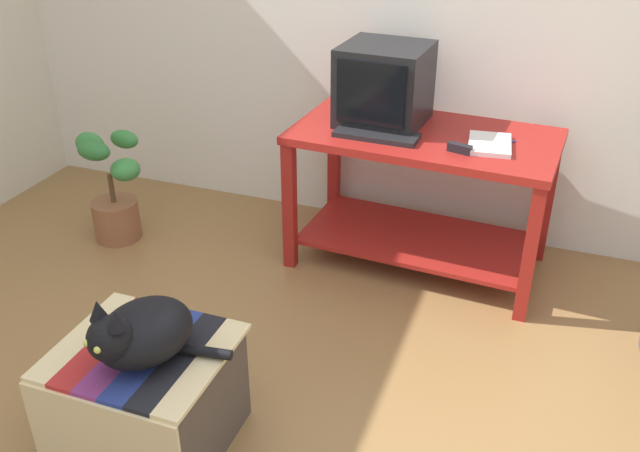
{
  "coord_description": "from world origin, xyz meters",
  "views": [
    {
      "loc": [
        0.8,
        -1.52,
        1.94
      ],
      "look_at": [
        -0.07,
        0.85,
        0.55
      ],
      "focal_mm": 38.86,
      "sensor_mm": 36.0,
      "label": 1
    }
  ],
  "objects_px": {
    "cat": "(140,333)",
    "potted_plant": "(114,195)",
    "tv_monitor": "(384,85)",
    "keyboard": "(376,135)",
    "desk": "(422,176)",
    "book": "(490,144)",
    "stapler": "(460,148)",
    "ottoman_with_blanket": "(148,396)"
  },
  "relations": [
    {
      "from": "book",
      "to": "stapler",
      "type": "relative_size",
      "value": 2.42
    },
    {
      "from": "book",
      "to": "stapler",
      "type": "distance_m",
      "value": 0.17
    },
    {
      "from": "tv_monitor",
      "to": "stapler",
      "type": "distance_m",
      "value": 0.53
    },
    {
      "from": "desk",
      "to": "cat",
      "type": "height_order",
      "value": "desk"
    },
    {
      "from": "desk",
      "to": "cat",
      "type": "distance_m",
      "value": 1.71
    },
    {
      "from": "book",
      "to": "potted_plant",
      "type": "height_order",
      "value": "book"
    },
    {
      "from": "keyboard",
      "to": "potted_plant",
      "type": "relative_size",
      "value": 0.65
    },
    {
      "from": "potted_plant",
      "to": "cat",
      "type": "bearing_deg",
      "value": -51.0
    },
    {
      "from": "desk",
      "to": "ottoman_with_blanket",
      "type": "height_order",
      "value": "desk"
    },
    {
      "from": "keyboard",
      "to": "potted_plant",
      "type": "distance_m",
      "value": 1.51
    },
    {
      "from": "desk",
      "to": "tv_monitor",
      "type": "height_order",
      "value": "tv_monitor"
    },
    {
      "from": "ottoman_with_blanket",
      "to": "potted_plant",
      "type": "distance_m",
      "value": 1.59
    },
    {
      "from": "ottoman_with_blanket",
      "to": "tv_monitor",
      "type": "bearing_deg",
      "value": 76.65
    },
    {
      "from": "ottoman_with_blanket",
      "to": "stapler",
      "type": "distance_m",
      "value": 1.69
    },
    {
      "from": "desk",
      "to": "tv_monitor",
      "type": "xyz_separation_m",
      "value": [
        -0.23,
        0.07,
        0.42
      ]
    },
    {
      "from": "ottoman_with_blanket",
      "to": "potted_plant",
      "type": "xyz_separation_m",
      "value": [
        -1.0,
        1.24,
        0.05
      ]
    },
    {
      "from": "keyboard",
      "to": "potted_plant",
      "type": "height_order",
      "value": "keyboard"
    },
    {
      "from": "cat",
      "to": "potted_plant",
      "type": "xyz_separation_m",
      "value": [
        -1.03,
        1.28,
        -0.26
      ]
    },
    {
      "from": "book",
      "to": "cat",
      "type": "relative_size",
      "value": 0.57
    },
    {
      "from": "tv_monitor",
      "to": "cat",
      "type": "distance_m",
      "value": 1.76
    },
    {
      "from": "cat",
      "to": "potted_plant",
      "type": "height_order",
      "value": "cat"
    },
    {
      "from": "keyboard",
      "to": "potted_plant",
      "type": "bearing_deg",
      "value": -170.82
    },
    {
      "from": "tv_monitor",
      "to": "book",
      "type": "xyz_separation_m",
      "value": [
        0.55,
        -0.14,
        -0.18
      ]
    },
    {
      "from": "book",
      "to": "potted_plant",
      "type": "bearing_deg",
      "value": -179.19
    },
    {
      "from": "tv_monitor",
      "to": "keyboard",
      "type": "relative_size",
      "value": 1.07
    },
    {
      "from": "keyboard",
      "to": "cat",
      "type": "bearing_deg",
      "value": -103.02
    },
    {
      "from": "ottoman_with_blanket",
      "to": "cat",
      "type": "height_order",
      "value": "cat"
    },
    {
      "from": "desk",
      "to": "keyboard",
      "type": "height_order",
      "value": "keyboard"
    },
    {
      "from": "tv_monitor",
      "to": "ottoman_with_blanket",
      "type": "distance_m",
      "value": 1.83
    },
    {
      "from": "ottoman_with_blanket",
      "to": "stapler",
      "type": "relative_size",
      "value": 5.34
    },
    {
      "from": "tv_monitor",
      "to": "book",
      "type": "bearing_deg",
      "value": -11.14
    },
    {
      "from": "stapler",
      "to": "ottoman_with_blanket",
      "type": "bearing_deg",
      "value": 164.76
    },
    {
      "from": "potted_plant",
      "to": "stapler",
      "type": "relative_size",
      "value": 5.6
    },
    {
      "from": "ottoman_with_blanket",
      "to": "cat",
      "type": "distance_m",
      "value": 0.32
    },
    {
      "from": "desk",
      "to": "book",
      "type": "xyz_separation_m",
      "value": [
        0.32,
        -0.07,
        0.24
      ]
    },
    {
      "from": "cat",
      "to": "potted_plant",
      "type": "bearing_deg",
      "value": 146.37
    },
    {
      "from": "ottoman_with_blanket",
      "to": "book",
      "type": "bearing_deg",
      "value": 57.96
    },
    {
      "from": "book",
      "to": "desk",
      "type": "bearing_deg",
      "value": 161.0
    },
    {
      "from": "book",
      "to": "stapler",
      "type": "xyz_separation_m",
      "value": [
        -0.12,
        -0.12,
        0.01
      ]
    },
    {
      "from": "ottoman_with_blanket",
      "to": "desk",
      "type": "bearing_deg",
      "value": 68.35
    },
    {
      "from": "ottoman_with_blanket",
      "to": "potted_plant",
      "type": "bearing_deg",
      "value": 128.85
    },
    {
      "from": "desk",
      "to": "potted_plant",
      "type": "xyz_separation_m",
      "value": [
        -1.62,
        -0.33,
        -0.23
      ]
    }
  ]
}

